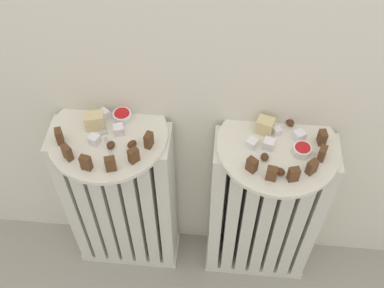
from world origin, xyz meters
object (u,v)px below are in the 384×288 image
at_px(jam_bowl_left, 122,116).
at_px(radiator_left, 122,202).
at_px(plate_right, 278,146).
at_px(fork, 106,140).
at_px(jam_bowl_right, 302,150).
at_px(plate_left, 108,135).
at_px(radiator_right, 263,213).

bearing_deg(jam_bowl_left, radiator_left, -120.43).
bearing_deg(plate_right, fork, -176.86).
bearing_deg(plate_right, radiator_left, 180.00).
distance_m(plate_right, jam_bowl_left, 0.40).
relative_size(jam_bowl_left, jam_bowl_right, 1.05).
distance_m(radiator_left, jam_bowl_left, 0.34).
distance_m(plate_left, jam_bowl_left, 0.06).
relative_size(plate_right, jam_bowl_right, 6.73).
bearing_deg(jam_bowl_left, plate_left, -120.43).
height_order(plate_left, fork, fork).
distance_m(plate_right, fork, 0.42).
bearing_deg(plate_left, radiator_left, 116.57).
bearing_deg(radiator_right, plate_right, -63.43).
relative_size(radiator_right, plate_left, 2.01).
relative_size(jam_bowl_right, fork, 0.47).
relative_size(radiator_left, plate_right, 2.01).
relative_size(plate_right, jam_bowl_left, 6.41).
bearing_deg(radiator_left, jam_bowl_left, 59.57).
height_order(jam_bowl_left, jam_bowl_right, same).
xyz_separation_m(radiator_left, radiator_right, (0.42, 0.00, 0.00)).
bearing_deg(radiator_right, jam_bowl_right, -20.75).
bearing_deg(radiator_left, radiator_right, 0.00).
relative_size(radiator_left, fork, 6.41).
xyz_separation_m(radiator_left, jam_bowl_right, (0.48, -0.02, 0.33)).
xyz_separation_m(jam_bowl_left, fork, (-0.03, -0.07, -0.01)).
xyz_separation_m(radiator_left, fork, (0.00, -0.02, 0.32)).
relative_size(radiator_right, jam_bowl_right, 13.56).
bearing_deg(plate_left, fork, -85.01).
bearing_deg(radiator_left, plate_right, -0.00).
bearing_deg(plate_left, jam_bowl_left, 59.57).
xyz_separation_m(radiator_right, jam_bowl_right, (0.05, -0.02, 0.33)).
bearing_deg(fork, radiator_right, 3.14).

